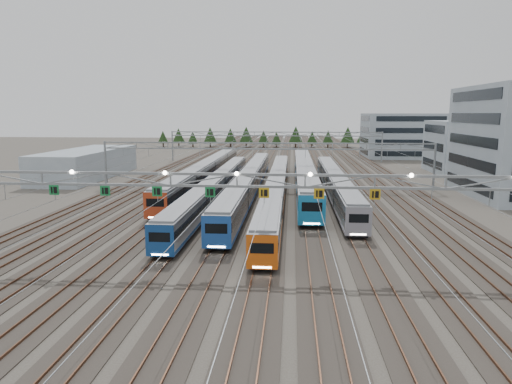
# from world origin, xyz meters

# --- Properties ---
(ground) EXTENTS (400.00, 400.00, 0.00)m
(ground) POSITION_xyz_m (0.00, 0.00, 0.00)
(ground) COLOR #47423A
(ground) RESTS_ON ground
(track_bed) EXTENTS (54.00, 260.00, 5.42)m
(track_bed) POSITION_xyz_m (0.00, 100.00, 1.49)
(track_bed) COLOR #2D2823
(track_bed) RESTS_ON ground
(train_a) EXTENTS (2.87, 66.68, 3.73)m
(train_a) POSITION_xyz_m (-11.25, 46.94, 2.12)
(train_a) COLOR black
(train_a) RESTS_ON ground
(train_b) EXTENTS (2.55, 60.41, 3.31)m
(train_b) POSITION_xyz_m (-6.75, 30.17, 1.90)
(train_b) COLOR black
(train_b) RESTS_ON ground
(train_c) EXTENTS (2.78, 63.99, 3.62)m
(train_c) POSITION_xyz_m (-2.25, 34.53, 2.06)
(train_c) COLOR black
(train_c) RESTS_ON ground
(train_d) EXTENTS (2.56, 66.29, 3.32)m
(train_d) POSITION_xyz_m (2.25, 30.53, 1.91)
(train_d) COLOR black
(train_d) RESTS_ON ground
(train_e) EXTENTS (3.05, 61.49, 3.98)m
(train_e) POSITION_xyz_m (6.75, 42.61, 2.24)
(train_e) COLOR black
(train_e) RESTS_ON ground
(train_f) EXTENTS (2.68, 52.02, 3.49)m
(train_f) POSITION_xyz_m (11.25, 34.00, 2.00)
(train_f) COLOR black
(train_f) RESTS_ON ground
(gantry_near) EXTENTS (56.36, 0.61, 8.08)m
(gantry_near) POSITION_xyz_m (-0.05, -0.12, 7.09)
(gantry_near) COLOR gray
(gantry_near) RESTS_ON ground
(gantry_mid) EXTENTS (56.36, 0.36, 8.00)m
(gantry_mid) POSITION_xyz_m (0.00, 40.00, 6.39)
(gantry_mid) COLOR gray
(gantry_mid) RESTS_ON ground
(gantry_far) EXTENTS (56.36, 0.36, 8.00)m
(gantry_far) POSITION_xyz_m (0.00, 85.00, 6.39)
(gantry_far) COLOR gray
(gantry_far) RESTS_ON ground
(depot_bldg_mid) EXTENTS (14.00, 16.00, 11.14)m
(depot_bldg_mid) POSITION_xyz_m (41.82, 64.19, 5.57)
(depot_bldg_mid) COLOR #91A1AD
(depot_bldg_mid) RESTS_ON ground
(depot_bldg_north) EXTENTS (22.00, 18.00, 12.68)m
(depot_bldg_north) POSITION_xyz_m (36.64, 100.05, 6.34)
(depot_bldg_north) COLOR #91A1AD
(depot_bldg_north) RESTS_ON ground
(west_shed) EXTENTS (10.00, 30.00, 5.50)m
(west_shed) POSITION_xyz_m (-36.68, 51.35, 2.75)
(west_shed) COLOR #91A1AD
(west_shed) RESTS_ON ground
(treeline) EXTENTS (87.50, 5.60, 7.02)m
(treeline) POSITION_xyz_m (-4.05, 134.95, 4.23)
(treeline) COLOR #332114
(treeline) RESTS_ON ground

